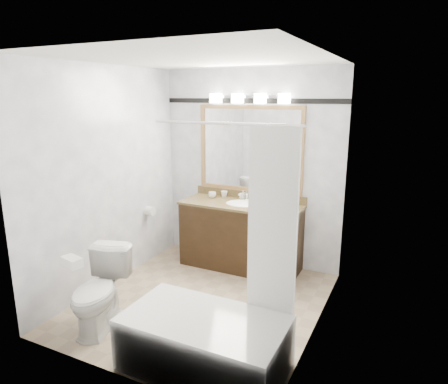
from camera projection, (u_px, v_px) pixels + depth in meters
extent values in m
cube|color=tan|center=(202.00, 302.00, 4.30)|extent=(2.40, 2.60, 0.01)
cube|color=white|center=(199.00, 58.00, 3.71)|extent=(2.40, 2.60, 0.01)
cube|color=white|center=(250.00, 168.00, 5.14)|extent=(2.40, 0.01, 2.50)
cube|color=white|center=(112.00, 226.00, 2.86)|extent=(2.40, 0.01, 2.50)
cube|color=white|center=(108.00, 178.00, 4.51)|extent=(0.01, 2.60, 2.50)
cube|color=white|center=(321.00, 203.00, 3.49)|extent=(0.01, 2.60, 2.50)
cube|color=black|center=(241.00, 237.00, 5.09)|extent=(1.50, 0.55, 0.82)
cube|color=olive|center=(241.00, 205.00, 4.99)|extent=(1.53, 0.58, 0.03)
cube|color=olive|center=(249.00, 195.00, 5.21)|extent=(1.53, 0.03, 0.10)
ellipsoid|color=white|center=(241.00, 206.00, 4.99)|extent=(0.44, 0.34, 0.14)
cube|color=#AA7F4D|center=(250.00, 107.00, 4.94)|extent=(1.40, 0.04, 0.05)
cube|color=#AA7F4D|center=(249.00, 189.00, 5.19)|extent=(1.40, 0.04, 0.05)
cube|color=#AA7F4D|center=(203.00, 146.00, 5.35)|extent=(0.05, 0.04, 1.00)
cube|color=#AA7F4D|center=(302.00, 152.00, 4.77)|extent=(0.05, 0.04, 1.00)
cube|color=white|center=(250.00, 149.00, 5.07)|extent=(1.30, 0.01, 1.00)
cube|color=silver|center=(250.00, 97.00, 4.90)|extent=(0.90, 0.05, 0.03)
cube|color=white|center=(216.00, 98.00, 5.05)|extent=(0.12, 0.12, 0.12)
cube|color=white|center=(238.00, 98.00, 4.92)|extent=(0.12, 0.12, 0.12)
cube|color=white|center=(260.00, 98.00, 4.80)|extent=(0.12, 0.12, 0.12)
cube|color=white|center=(284.00, 98.00, 4.67)|extent=(0.12, 0.12, 0.12)
cube|color=black|center=(251.00, 101.00, 4.93)|extent=(2.40, 0.01, 0.06)
cube|color=white|center=(204.00, 343.00, 3.21)|extent=(1.30, 0.72, 0.45)
cylinder|color=silver|center=(225.00, 124.00, 3.14)|extent=(1.30, 0.02, 0.02)
cube|color=white|center=(272.00, 225.00, 3.14)|extent=(0.40, 0.04, 1.55)
cylinder|color=white|center=(150.00, 211.00, 5.20)|extent=(0.11, 0.12, 0.12)
imported|color=white|center=(99.00, 291.00, 3.76)|extent=(0.61, 0.82, 0.74)
cube|color=white|center=(72.00, 262.00, 3.41)|extent=(0.21, 0.15, 0.08)
cylinder|color=black|center=(276.00, 209.00, 4.73)|extent=(0.17, 0.17, 0.02)
cylinder|color=black|center=(278.00, 197.00, 4.75)|extent=(0.15, 0.15, 0.25)
sphere|color=black|center=(279.00, 187.00, 4.72)|extent=(0.15, 0.15, 0.15)
cube|color=black|center=(276.00, 192.00, 4.66)|extent=(0.11, 0.11, 0.05)
cylinder|color=silver|center=(275.00, 207.00, 4.71)|extent=(0.06, 0.06, 0.06)
imported|color=white|center=(212.00, 195.00, 5.26)|extent=(0.13, 0.13, 0.08)
imported|color=white|center=(224.00, 194.00, 5.30)|extent=(0.11, 0.11, 0.08)
imported|color=white|center=(243.00, 195.00, 5.19)|extent=(0.06, 0.07, 0.11)
imported|color=white|center=(262.00, 199.00, 5.01)|extent=(0.08, 0.08, 0.09)
cube|color=#E9E9C0|center=(248.00, 201.00, 5.07)|extent=(0.09, 0.06, 0.03)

